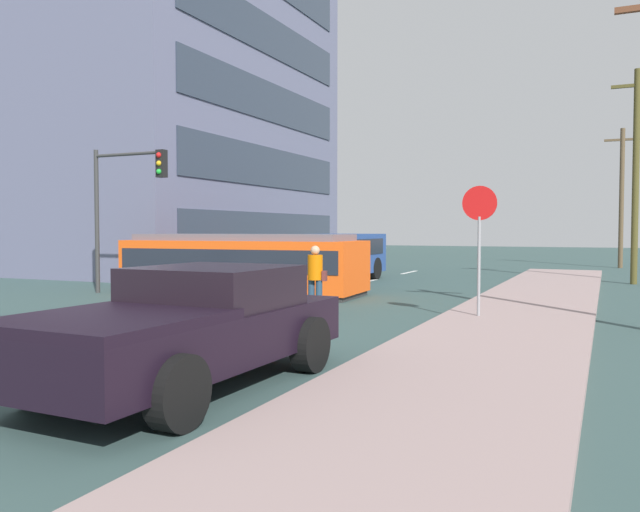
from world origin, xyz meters
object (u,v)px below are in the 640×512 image
object	(u,v)px
parked_sedan_mid	(216,265)
pedestrian_crossing	(316,276)
utility_pole_mid	(636,172)
utility_pole_far	(622,195)
parked_sedan_far	(295,258)
streetcar_tram	(243,263)
stop_sign	(479,223)
traffic_light_mast	(124,191)
pickup_truck_parked	(191,326)
city_bus	(331,254)

from	to	relation	value
parked_sedan_mid	pedestrian_crossing	bearing A→B (deg)	-43.96
pedestrian_crossing	utility_pole_mid	xyz separation A→B (m)	(7.27, 12.75, 3.24)
utility_pole_far	parked_sedan_far	bearing A→B (deg)	-148.09
streetcar_tram	parked_sedan_mid	world-z (taller)	streetcar_tram
stop_sign	traffic_light_mast	distance (m)	11.45
pedestrian_crossing	stop_sign	bearing A→B (deg)	7.53
stop_sign	pickup_truck_parked	bearing A→B (deg)	-107.33
traffic_light_mast	utility_pole_mid	bearing A→B (deg)	36.04
pickup_truck_parked	parked_sedan_mid	distance (m)	17.25
parked_sedan_far	traffic_light_mast	distance (m)	12.72
utility_pole_far	utility_pole_mid	bearing A→B (deg)	-88.54
streetcar_tram	utility_pole_mid	xyz separation A→B (m)	(11.48, 9.15, 3.20)
parked_sedan_far	pickup_truck_parked	bearing A→B (deg)	-66.67
parked_sedan_far	utility_pole_mid	distance (m)	15.56
pickup_truck_parked	stop_sign	xyz separation A→B (m)	(2.33, 7.47, 1.40)
parked_sedan_mid	stop_sign	world-z (taller)	stop_sign
city_bus	stop_sign	bearing A→B (deg)	-49.88
traffic_light_mast	utility_pole_far	xyz separation A→B (m)	(14.54, 21.64, 0.62)
pedestrian_crossing	traffic_light_mast	size ratio (longest dim) A/B	0.36
traffic_light_mast	parked_sedan_far	bearing A→B (deg)	91.12
streetcar_tram	parked_sedan_far	xyz separation A→B (m)	(-3.57, 10.81, -0.36)
pedestrian_crossing	parked_sedan_mid	size ratio (longest dim) A/B	0.41
parked_sedan_mid	stop_sign	xyz separation A→B (m)	(11.61, -7.07, 1.57)
traffic_light_mast	utility_pole_mid	xyz separation A→B (m)	(14.82, 10.78, 0.93)
pedestrian_crossing	utility_pole_far	size ratio (longest dim) A/B	0.23
parked_sedan_far	parked_sedan_mid	bearing A→B (deg)	-90.48
pedestrian_crossing	parked_sedan_mid	distance (m)	10.91
parked_sedan_mid	parked_sedan_far	distance (m)	6.85
pickup_truck_parked	utility_pole_mid	xyz separation A→B (m)	(5.84, 19.72, 3.38)
traffic_light_mast	parked_sedan_mid	bearing A→B (deg)	93.07
streetcar_tram	city_bus	xyz separation A→B (m)	(0.68, 5.55, 0.09)
parked_sedan_mid	traffic_light_mast	xyz separation A→B (m)	(0.30, -5.59, 2.63)
parked_sedan_far	utility_pole_mid	size ratio (longest dim) A/B	0.53
pedestrian_crossing	stop_sign	distance (m)	4.00
stop_sign	utility_pole_far	distance (m)	23.41
utility_pole_far	parked_sedan_mid	bearing A→B (deg)	-132.75
streetcar_tram	parked_sedan_mid	distance (m)	5.39
streetcar_tram	pickup_truck_parked	size ratio (longest dim) A/B	1.55
pedestrian_crossing	utility_pole_far	world-z (taller)	utility_pole_far
city_bus	parked_sedan_far	xyz separation A→B (m)	(-4.25, 5.26, -0.45)
utility_pole_mid	utility_pole_far	xyz separation A→B (m)	(-0.28, 10.87, -0.31)
streetcar_tram	stop_sign	distance (m)	8.65
pedestrian_crossing	pickup_truck_parked	world-z (taller)	pedestrian_crossing
city_bus	stop_sign	distance (m)	11.38
traffic_light_mast	city_bus	bearing A→B (deg)	60.81
stop_sign	parked_sedan_mid	bearing A→B (deg)	148.66
city_bus	parked_sedan_far	distance (m)	6.78
pickup_truck_parked	streetcar_tram	bearing A→B (deg)	118.10
streetcar_tram	utility_pole_mid	world-z (taller)	utility_pole_mid
city_bus	utility_pole_far	size ratio (longest dim) A/B	0.77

